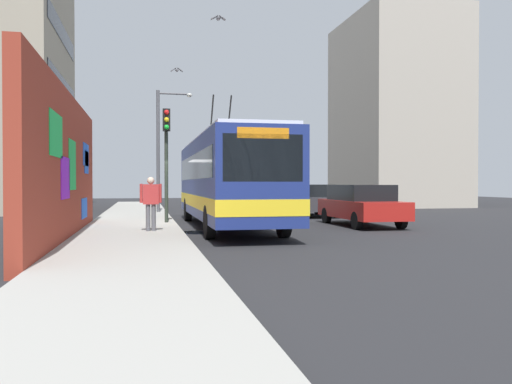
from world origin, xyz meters
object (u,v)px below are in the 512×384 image
at_px(city_bus, 227,178).
at_px(street_lamp, 162,142).
at_px(parked_car_dark_gray, 312,199).
at_px(pedestrian_at_curb, 151,199).
at_px(parked_car_red, 361,204).
at_px(traffic_light, 166,146).

bearing_deg(city_bus, street_lamp, 12.86).
xyz_separation_m(parked_car_dark_gray, street_lamp, (2.86, 7.23, 2.98)).
relative_size(pedestrian_at_curb, street_lamp, 0.27).
height_order(parked_car_red, street_lamp, street_lamp).
bearing_deg(street_lamp, pedestrian_at_curb, 176.21).
bearing_deg(pedestrian_at_curb, parked_car_dark_gray, -43.30).
height_order(parked_car_dark_gray, pedestrian_at_curb, pedestrian_at_curb).
bearing_deg(parked_car_red, parked_car_dark_gray, 0.00).
relative_size(pedestrian_at_curb, traffic_light, 0.39).
height_order(parked_car_red, traffic_light, traffic_light).
height_order(traffic_light, street_lamp, street_lamp).
distance_m(parked_car_dark_gray, pedestrian_at_curb, 11.65).
relative_size(city_bus, parked_car_red, 2.52).
xyz_separation_m(parked_car_red, parked_car_dark_gray, (6.17, 0.00, -0.00)).
bearing_deg(parked_car_dark_gray, parked_car_red, -180.00).
height_order(city_bus, traffic_light, city_bus).
relative_size(traffic_light, street_lamp, 0.68).
relative_size(parked_car_dark_gray, pedestrian_at_curb, 2.56).
bearing_deg(traffic_light, city_bus, -117.06).
xyz_separation_m(city_bus, pedestrian_at_curb, (-2.43, 2.78, -0.69)).
bearing_deg(traffic_light, street_lamp, -0.86).
distance_m(city_bus, traffic_light, 2.70).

